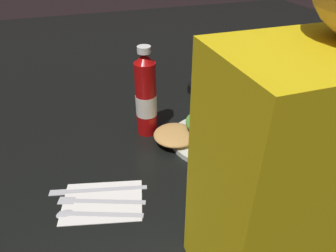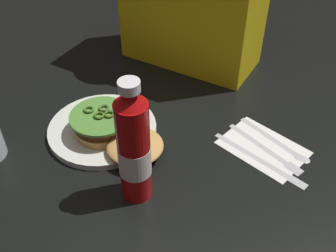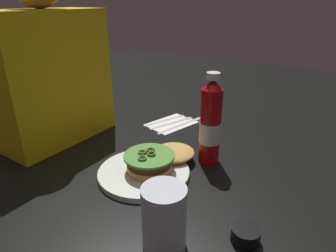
# 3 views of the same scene
# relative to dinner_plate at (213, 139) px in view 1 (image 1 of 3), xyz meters

# --- Properties ---
(ground_plane) EXTENTS (3.00, 3.00, 0.00)m
(ground_plane) POSITION_rel_dinner_plate_xyz_m (0.11, -0.14, -0.01)
(ground_plane) COLOR black
(dinner_plate) EXTENTS (0.24, 0.24, 0.01)m
(dinner_plate) POSITION_rel_dinner_plate_xyz_m (0.00, 0.00, 0.00)
(dinner_plate) COLOR silver
(dinner_plate) RESTS_ON ground_plane
(burger_sandwich) EXTENTS (0.22, 0.14, 0.05)m
(burger_sandwich) POSITION_rel_dinner_plate_xyz_m (0.04, -0.02, 0.03)
(burger_sandwich) COLOR tan
(burger_sandwich) RESTS_ON dinner_plate
(ketchup_bottle) EXTENTS (0.06, 0.06, 0.26)m
(ketchup_bottle) POSITION_rel_dinner_plate_xyz_m (0.16, -0.11, 0.11)
(ketchup_bottle) COLOR #AF0C0C
(ketchup_bottle) RESTS_ON ground_plane
(water_glass) EXTENTS (0.08, 0.08, 0.13)m
(water_glass) POSITION_rel_dinner_plate_xyz_m (-0.17, -0.18, 0.06)
(water_glass) COLOR silver
(water_glass) RESTS_ON ground_plane
(condiment_cup) EXTENTS (0.06, 0.06, 0.03)m
(condiment_cup) POSITION_rel_dinner_plate_xyz_m (-0.07, -0.30, 0.01)
(condiment_cup) COLOR black
(condiment_cup) RESTS_ON ground_plane
(napkin) EXTENTS (0.20, 0.16, 0.00)m
(napkin) POSITION_rel_dinner_plate_xyz_m (0.33, 0.13, -0.01)
(napkin) COLOR white
(napkin) RESTS_ON ground_plane
(butter_knife) EXTENTS (0.22, 0.07, 0.00)m
(butter_knife) POSITION_rel_dinner_plate_xyz_m (0.35, 0.09, -0.00)
(butter_knife) COLOR silver
(butter_knife) RESTS_ON napkin
(fork_utensil) EXTENTS (0.19, 0.08, 0.00)m
(fork_utensil) POSITION_rel_dinner_plate_xyz_m (0.35, 0.12, -0.00)
(fork_utensil) COLOR silver
(fork_utensil) RESTS_ON napkin
(spoon_utensil) EXTENTS (0.18, 0.08, 0.00)m
(spoon_utensil) POSITION_rel_dinner_plate_xyz_m (0.37, 0.15, -0.00)
(spoon_utensil) COLOR silver
(spoon_utensil) RESTS_ON napkin
(diner_person) EXTENTS (0.35, 0.17, 0.55)m
(diner_person) POSITION_rel_dinner_plate_xyz_m (0.03, 0.38, 0.23)
(diner_person) COLOR gold
(diner_person) RESTS_ON ground_plane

